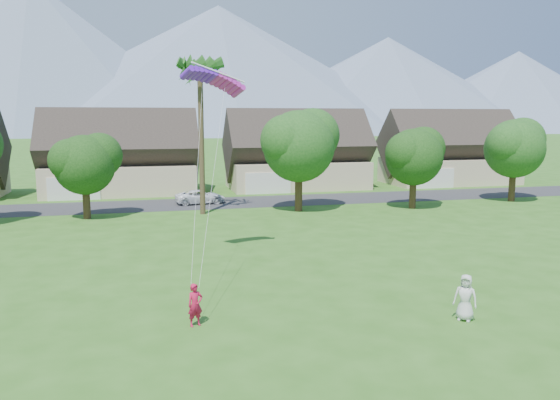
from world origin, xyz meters
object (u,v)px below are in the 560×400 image
object	(u,v)px
kite_flyer	(195,305)
watcher	(465,297)
parked_car	(200,197)
parafoil_kite	(214,78)

from	to	relation	value
kite_flyer	watcher	bearing A→B (deg)	-30.02
parked_car	parafoil_kite	size ratio (longest dim) A/B	1.26
kite_flyer	parked_car	world-z (taller)	kite_flyer
kite_flyer	parked_car	xyz separation A→B (m)	(3.05, 29.84, -0.19)
watcher	parked_car	bearing A→B (deg)	145.39
watcher	parked_car	world-z (taller)	watcher
parked_car	watcher	bearing A→B (deg)	-174.15
watcher	parafoil_kite	distance (m)	16.65
parked_car	kite_flyer	bearing A→B (deg)	167.25
kite_flyer	watcher	size ratio (longest dim) A/B	0.90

